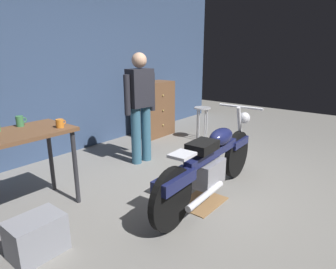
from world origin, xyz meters
name	(u,v)px	position (x,y,z in m)	size (l,w,h in m)	color
ground_plane	(214,195)	(0.00, 0.00, 0.00)	(12.00, 12.00, 0.00)	gray
back_wall	(70,60)	(0.00, 2.80, 1.55)	(8.00, 0.12, 3.10)	#384C70
workbench	(5,146)	(-1.72, 1.40, 0.79)	(1.30, 0.64, 0.90)	brown
motorcycle	(211,162)	(-0.06, 0.02, 0.45)	(2.19, 0.60, 1.00)	black
person_standing	(140,104)	(0.27, 1.47, 0.93)	(0.57, 0.26, 1.67)	#36637D
shop_stool	(202,115)	(1.89, 1.39, 0.50)	(0.32, 0.32, 0.64)	#B2B2B7
wooden_dresser	(154,109)	(1.52, 2.30, 0.55)	(0.80, 0.47, 1.10)	brown
drip_tray	(202,202)	(-0.24, 0.02, 0.01)	(0.56, 0.40, 0.01)	olive
storage_bin	(37,236)	(-1.87, 0.65, 0.17)	(0.44, 0.32, 0.34)	gray
mug_green_speckled	(20,121)	(-1.45, 1.61, 0.96)	(0.11, 0.08, 0.11)	#3D7F4C
mug_orange_travel	(60,123)	(-1.21, 1.23, 0.95)	(0.11, 0.08, 0.09)	orange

